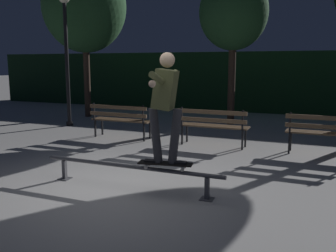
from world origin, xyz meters
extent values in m
plane|color=#ADAAA8|center=(0.00, 0.00, 0.00)|extent=(90.00, 90.00, 0.00)
cube|color=black|center=(0.00, 10.17, 1.16)|extent=(24.00, 1.20, 2.32)
cylinder|color=#47474C|center=(0.00, 0.04, 0.34)|extent=(2.94, 0.06, 0.06)
cube|color=#47474C|center=(-1.20, 0.04, 0.16)|extent=(0.06, 0.06, 0.31)
cube|color=#47474C|center=(-1.20, 0.04, 0.01)|extent=(0.18, 0.18, 0.01)
cube|color=#47474C|center=(1.20, 0.04, 0.16)|extent=(0.06, 0.06, 0.31)
cube|color=#47474C|center=(1.20, 0.04, 0.01)|extent=(0.18, 0.18, 0.01)
cube|color=black|center=(0.58, 0.04, 0.45)|extent=(0.80, 0.32, 0.02)
cube|color=black|center=(0.58, 0.04, 0.46)|extent=(0.78, 0.31, 0.00)
cube|color=#9E9EA3|center=(0.84, 0.08, 0.43)|extent=(0.08, 0.18, 0.02)
cube|color=#9E9EA3|center=(0.32, 0.00, 0.43)|extent=(0.08, 0.18, 0.02)
cylinder|color=beige|center=(0.85, 0.00, 0.40)|extent=(0.06, 0.04, 0.05)
cylinder|color=beige|center=(0.83, 0.16, 0.40)|extent=(0.06, 0.04, 0.05)
cylinder|color=beige|center=(0.33, -0.08, 0.40)|extent=(0.06, 0.04, 0.05)
cylinder|color=beige|center=(0.30, 0.08, 0.40)|extent=(0.06, 0.04, 0.05)
cube|color=black|center=(0.76, 0.07, 0.47)|extent=(0.27, 0.14, 0.03)
cube|color=black|center=(0.40, 0.01, 0.47)|extent=(0.27, 0.14, 0.03)
cylinder|color=#333338|center=(0.72, 0.06, 0.85)|extent=(0.22, 0.16, 0.79)
cylinder|color=#333338|center=(0.44, 0.02, 0.85)|extent=(0.22, 0.16, 0.79)
cube|color=brown|center=(0.58, 0.04, 1.51)|extent=(0.39, 0.41, 0.57)
cylinder|color=brown|center=(0.64, -0.34, 1.67)|extent=(0.18, 0.61, 0.21)
cylinder|color=brown|center=(0.52, 0.41, 1.67)|extent=(0.18, 0.61, 0.21)
sphere|color=beige|center=(0.68, -0.61, 1.62)|extent=(0.09, 0.09, 0.09)
sphere|color=beige|center=(0.47, 0.69, 1.62)|extent=(0.09, 0.09, 0.09)
sphere|color=beige|center=(0.61, 0.04, 1.91)|extent=(0.21, 0.21, 0.21)
cube|color=black|center=(-1.32, 3.54, 0.22)|extent=(0.04, 0.04, 0.44)
cube|color=black|center=(-1.32, 3.22, 0.22)|extent=(0.04, 0.04, 0.44)
cube|color=black|center=(-1.32, 3.18, 0.66)|extent=(0.04, 0.04, 0.44)
cube|color=black|center=(-2.72, 3.57, 0.22)|extent=(0.04, 0.04, 0.44)
cube|color=black|center=(-2.73, 3.25, 0.22)|extent=(0.04, 0.04, 0.44)
cube|color=black|center=(-2.73, 3.21, 0.66)|extent=(0.04, 0.04, 0.44)
cube|color=brown|center=(-2.02, 3.53, 0.46)|extent=(1.60, 0.12, 0.04)
cube|color=brown|center=(-2.02, 3.39, 0.46)|extent=(1.60, 0.12, 0.04)
cube|color=brown|center=(-2.03, 3.25, 0.46)|extent=(1.60, 0.12, 0.04)
cube|color=brown|center=(-2.03, 3.18, 0.62)|extent=(1.60, 0.07, 0.09)
cube|color=brown|center=(-2.03, 3.18, 0.80)|extent=(1.60, 0.07, 0.09)
cube|color=black|center=(1.06, 3.54, 0.22)|extent=(0.04, 0.04, 0.44)
cube|color=black|center=(1.06, 3.22, 0.22)|extent=(0.04, 0.04, 0.44)
cube|color=black|center=(1.06, 3.18, 0.66)|extent=(0.04, 0.04, 0.44)
cube|color=black|center=(-0.34, 3.57, 0.22)|extent=(0.04, 0.04, 0.44)
cube|color=black|center=(-0.35, 3.25, 0.22)|extent=(0.04, 0.04, 0.44)
cube|color=black|center=(-0.35, 3.21, 0.66)|extent=(0.04, 0.04, 0.44)
cube|color=brown|center=(0.36, 3.53, 0.46)|extent=(1.60, 0.12, 0.04)
cube|color=brown|center=(0.36, 3.39, 0.46)|extent=(1.60, 0.12, 0.04)
cube|color=brown|center=(0.35, 3.25, 0.46)|extent=(1.60, 0.12, 0.04)
cube|color=brown|center=(0.35, 3.18, 0.62)|extent=(1.60, 0.07, 0.09)
cube|color=brown|center=(0.35, 3.18, 0.80)|extent=(1.60, 0.07, 0.09)
cube|color=black|center=(2.04, 3.57, 0.22)|extent=(0.04, 0.04, 0.44)
cube|color=black|center=(2.03, 3.25, 0.22)|extent=(0.04, 0.04, 0.44)
cube|color=black|center=(2.03, 3.21, 0.66)|extent=(0.04, 0.04, 0.44)
cube|color=brown|center=(2.74, 3.53, 0.46)|extent=(1.60, 0.12, 0.04)
cube|color=brown|center=(2.74, 3.39, 0.46)|extent=(1.60, 0.12, 0.04)
cube|color=brown|center=(2.73, 3.25, 0.46)|extent=(1.60, 0.12, 0.04)
cube|color=brown|center=(2.73, 3.18, 0.62)|extent=(1.60, 0.07, 0.09)
cube|color=brown|center=(2.73, 3.18, 0.80)|extent=(1.60, 0.07, 0.09)
cylinder|color=#3D2D23|center=(0.01, 6.61, 1.25)|extent=(0.22, 0.22, 2.51)
ellipsoid|color=#234C28|center=(0.01, 6.61, 3.38)|extent=(2.05, 2.05, 2.25)
cylinder|color=#3D2D23|center=(-5.06, 6.32, 1.29)|extent=(0.22, 0.22, 2.59)
ellipsoid|color=#234C28|center=(-5.06, 6.32, 3.79)|extent=(2.84, 2.84, 3.12)
cylinder|color=black|center=(-4.45, 4.45, 1.80)|extent=(0.11, 0.11, 3.60)
cylinder|color=black|center=(-4.45, 4.45, 0.06)|extent=(0.20, 0.20, 0.12)
camera|label=1|loc=(2.58, -4.69, 1.86)|focal=39.61mm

